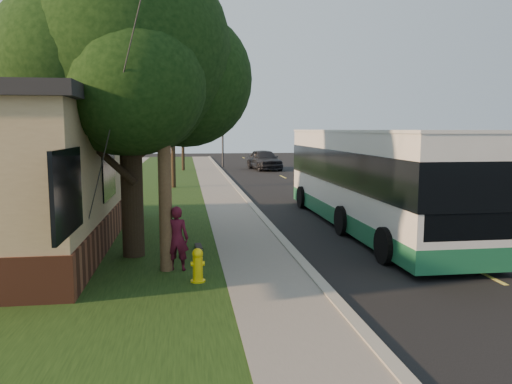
# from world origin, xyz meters

# --- Properties ---
(ground) EXTENTS (120.00, 120.00, 0.00)m
(ground) POSITION_xyz_m (0.00, 0.00, 0.00)
(ground) COLOR black
(ground) RESTS_ON ground
(road) EXTENTS (8.00, 80.00, 0.01)m
(road) POSITION_xyz_m (4.00, 10.00, 0.01)
(road) COLOR black
(road) RESTS_ON ground
(curb) EXTENTS (0.25, 80.00, 0.12)m
(curb) POSITION_xyz_m (0.00, 10.00, 0.06)
(curb) COLOR gray
(curb) RESTS_ON ground
(sidewalk) EXTENTS (2.00, 80.00, 0.08)m
(sidewalk) POSITION_xyz_m (-1.00, 10.00, 0.04)
(sidewalk) COLOR slate
(sidewalk) RESTS_ON ground
(grass_verge) EXTENTS (5.00, 80.00, 0.07)m
(grass_verge) POSITION_xyz_m (-4.50, 10.00, 0.04)
(grass_verge) COLOR black
(grass_verge) RESTS_ON ground
(fire_hydrant) EXTENTS (0.32, 0.32, 0.74)m
(fire_hydrant) POSITION_xyz_m (-2.60, 0.00, 0.43)
(fire_hydrant) COLOR yellow
(fire_hydrant) RESTS_ON grass_verge
(utility_pole) EXTENTS (2.86, 3.21, 9.07)m
(utility_pole) POSITION_xyz_m (-3.31, 0.99, 4.63)
(utility_pole) COLOR #473321
(utility_pole) RESTS_ON ground
(leafy_tree) EXTENTS (6.30, 6.00, 7.80)m
(leafy_tree) POSITION_xyz_m (-4.17, 2.65, 5.17)
(leafy_tree) COLOR black
(leafy_tree) RESTS_ON grass_verge
(bare_tree_near) EXTENTS (1.38, 1.21, 4.31)m
(bare_tree_near) POSITION_xyz_m (-3.50, 18.00, 2.15)
(bare_tree_near) COLOR black
(bare_tree_near) RESTS_ON grass_verge
(bare_tree_far) EXTENTS (1.38, 1.21, 4.03)m
(bare_tree_far) POSITION_xyz_m (-3.00, 30.00, 2.00)
(bare_tree_far) COLOR black
(bare_tree_far) RESTS_ON grass_verge
(traffic_signal) EXTENTS (0.18, 0.22, 5.50)m
(traffic_signal) POSITION_xyz_m (0.50, 34.00, 3.16)
(traffic_signal) COLOR #2D2D30
(traffic_signal) RESTS_ON ground
(transit_bus) EXTENTS (2.85, 12.33, 3.34)m
(transit_bus) POSITION_xyz_m (3.37, 5.51, 1.78)
(transit_bus) COLOR silver
(transit_bus) RESTS_ON ground
(skateboarder) EXTENTS (0.61, 0.45, 1.52)m
(skateboarder) POSITION_xyz_m (-3.05, 0.96, 0.83)
(skateboarder) COLOR #440D1D
(skateboarder) RESTS_ON grass_verge
(skateboard_main) EXTENTS (0.22, 0.72, 0.07)m
(skateboard_main) POSITION_xyz_m (-2.50, 3.10, 0.12)
(skateboard_main) COLOR black
(skateboard_main) RESTS_ON grass_verge
(dumpster) EXTENTS (1.66, 1.45, 1.26)m
(dumpster) POSITION_xyz_m (-7.82, 4.27, 0.67)
(dumpster) COLOR black
(dumpster) RESTS_ON building_lot
(distant_car) EXTENTS (2.67, 5.22, 1.70)m
(distant_car) POSITION_xyz_m (3.68, 30.46, 0.85)
(distant_car) COLOR black
(distant_car) RESTS_ON ground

